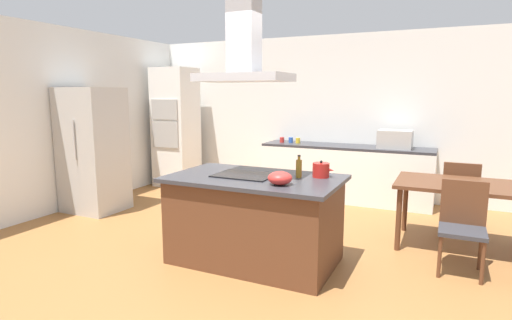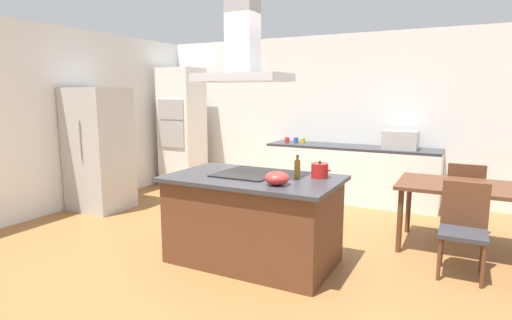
# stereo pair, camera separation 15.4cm
# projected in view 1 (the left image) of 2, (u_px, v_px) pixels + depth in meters

# --- Properties ---
(ground) EXTENTS (16.00, 16.00, 0.00)m
(ground) POSITION_uv_depth(u_px,v_px,m) (301.00, 221.00, 5.65)
(ground) COLOR #936033
(wall_back) EXTENTS (7.20, 0.10, 2.70)m
(wall_back) POSITION_uv_depth(u_px,v_px,m) (336.00, 116.00, 7.00)
(wall_back) COLOR white
(wall_back) RESTS_ON ground
(wall_left) EXTENTS (0.10, 8.80, 2.70)m
(wall_left) POSITION_uv_depth(u_px,v_px,m) (84.00, 118.00, 6.44)
(wall_left) COLOR white
(wall_left) RESTS_ON ground
(kitchen_island) EXTENTS (1.74, 1.04, 0.90)m
(kitchen_island) POSITION_uv_depth(u_px,v_px,m) (255.00, 219.00, 4.24)
(kitchen_island) COLOR #59331E
(kitchen_island) RESTS_ON ground
(cooktop) EXTENTS (0.60, 0.44, 0.01)m
(cooktop) POSITION_uv_depth(u_px,v_px,m) (245.00, 175.00, 4.21)
(cooktop) COLOR black
(cooktop) RESTS_ON kitchen_island
(tea_kettle) EXTENTS (0.22, 0.17, 0.17)m
(tea_kettle) POSITION_uv_depth(u_px,v_px,m) (321.00, 170.00, 4.13)
(tea_kettle) COLOR #B21E19
(tea_kettle) RESTS_ON kitchen_island
(olive_oil_bottle) EXTENTS (0.06, 0.06, 0.23)m
(olive_oil_bottle) POSITION_uv_depth(u_px,v_px,m) (299.00, 168.00, 4.10)
(olive_oil_bottle) COLOR olive
(olive_oil_bottle) RESTS_ON kitchen_island
(mixing_bowl) EXTENTS (0.23, 0.23, 0.13)m
(mixing_bowl) POSITION_uv_depth(u_px,v_px,m) (280.00, 178.00, 3.79)
(mixing_bowl) COLOR red
(mixing_bowl) RESTS_ON kitchen_island
(back_counter) EXTENTS (2.71, 0.62, 0.90)m
(back_counter) POSITION_uv_depth(u_px,v_px,m) (345.00, 173.00, 6.70)
(back_counter) COLOR white
(back_counter) RESTS_ON ground
(countertop_microwave) EXTENTS (0.50, 0.38, 0.28)m
(countertop_microwave) POSITION_uv_depth(u_px,v_px,m) (395.00, 139.00, 6.29)
(countertop_microwave) COLOR #B2AFAA
(countertop_microwave) RESTS_ON back_counter
(coffee_mug_red) EXTENTS (0.08, 0.08, 0.09)m
(coffee_mug_red) POSITION_uv_depth(u_px,v_px,m) (282.00, 140.00, 7.06)
(coffee_mug_red) COLOR red
(coffee_mug_red) RESTS_ON back_counter
(coffee_mug_blue) EXTENTS (0.08, 0.08, 0.09)m
(coffee_mug_blue) POSITION_uv_depth(u_px,v_px,m) (291.00, 140.00, 7.04)
(coffee_mug_blue) COLOR #2D56B2
(coffee_mug_blue) RESTS_ON back_counter
(coffee_mug_yellow) EXTENTS (0.08, 0.08, 0.09)m
(coffee_mug_yellow) POSITION_uv_depth(u_px,v_px,m) (298.00, 141.00, 6.95)
(coffee_mug_yellow) COLOR gold
(coffee_mug_yellow) RESTS_ON back_counter
(wall_oven_stack) EXTENTS (0.70, 0.66, 2.20)m
(wall_oven_stack) POSITION_uv_depth(u_px,v_px,m) (176.00, 127.00, 7.72)
(wall_oven_stack) COLOR white
(wall_oven_stack) RESTS_ON ground
(refrigerator) EXTENTS (0.80, 0.73, 1.82)m
(refrigerator) POSITION_uv_depth(u_px,v_px,m) (93.00, 150.00, 6.05)
(refrigerator) COLOR #B2AFAA
(refrigerator) RESTS_ON ground
(dining_table) EXTENTS (1.40, 0.90, 0.75)m
(dining_table) POSITION_uv_depth(u_px,v_px,m) (462.00, 190.00, 4.57)
(dining_table) COLOR #59331E
(dining_table) RESTS_ON ground
(chair_facing_island) EXTENTS (0.42, 0.42, 0.89)m
(chair_facing_island) POSITION_uv_depth(u_px,v_px,m) (463.00, 221.00, 4.00)
(chair_facing_island) COLOR #333338
(chair_facing_island) RESTS_ON ground
(chair_facing_back_wall) EXTENTS (0.42, 0.42, 0.89)m
(chair_facing_back_wall) POSITION_uv_depth(u_px,v_px,m) (460.00, 192.00, 5.19)
(chair_facing_back_wall) COLOR #333338
(chair_facing_back_wall) RESTS_ON ground
(range_hood) EXTENTS (0.90, 0.55, 0.78)m
(range_hood) POSITION_uv_depth(u_px,v_px,m) (244.00, 56.00, 4.02)
(range_hood) COLOR #ADADB2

